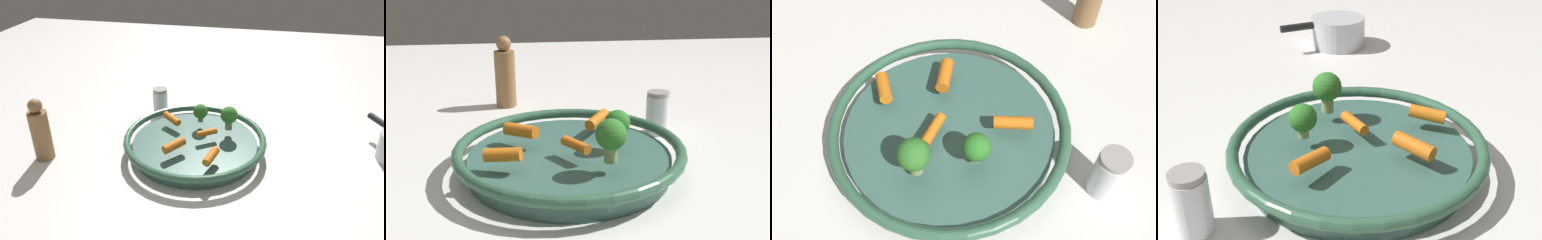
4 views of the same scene
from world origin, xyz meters
TOP-DOWN VIEW (x-y plane):
  - ground_plane at (0.00, 0.00)m, footprint 2.44×2.44m
  - serving_bowl at (0.00, 0.00)m, footprint 0.35×0.35m
  - baby_carrot_near_rim at (0.07, -0.03)m, footprint 0.06×0.05m
  - baby_carrot_back at (-0.06, -0.07)m, footprint 0.05×0.06m
  - baby_carrot_center at (-0.01, 0.03)m, footprint 0.04×0.05m
  - baby_carrot_left at (0.10, 0.06)m, footprint 0.06×0.03m
  - broccoli_floret_mid at (-0.05, 0.08)m, footprint 0.04×0.04m
  - broccoli_floret_small at (-0.07, -0.00)m, footprint 0.04×0.04m
  - salt_shaker at (-0.18, -0.14)m, footprint 0.04×0.04m
  - pepper_mill at (0.10, -0.35)m, footprint 0.05×0.05m

SIDE VIEW (x-z plane):
  - ground_plane at x=0.00m, z-range 0.00..0.00m
  - serving_bowl at x=0.00m, z-range 0.00..0.05m
  - salt_shaker at x=-0.18m, z-range 0.00..0.08m
  - baby_carrot_center at x=-0.01m, z-range 0.05..0.06m
  - baby_carrot_back at x=-0.06m, z-range 0.04..0.07m
  - baby_carrot_left at x=0.10m, z-range 0.04..0.07m
  - baby_carrot_near_rim at x=0.07m, z-range 0.05..0.07m
  - pepper_mill at x=0.10m, z-range -0.01..0.15m
  - broccoli_floret_small at x=-0.07m, z-range 0.05..0.10m
  - broccoli_floret_mid at x=-0.05m, z-range 0.05..0.12m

